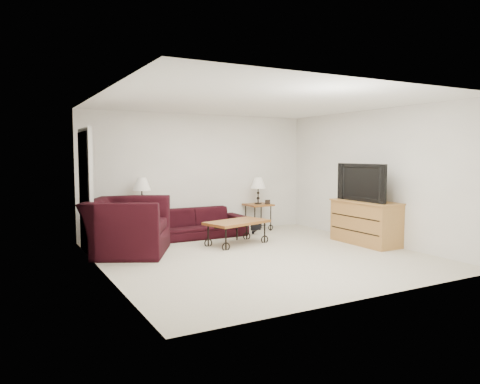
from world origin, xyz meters
The scene contains 20 objects.
ground centered at (0.00, 0.00, 0.00)m, with size 5.00×5.00×0.00m, color beige.
wall_back centered at (0.00, 2.50, 1.25)m, with size 5.00×0.02×2.50m, color white.
wall_front centered at (0.00, -2.50, 1.25)m, with size 5.00×0.02×2.50m, color white.
wall_left centered at (-2.50, 0.00, 1.25)m, with size 0.02×5.00×2.50m, color white.
wall_right centered at (2.50, 0.00, 1.25)m, with size 0.02×5.00×2.50m, color white.
ceiling centered at (0.00, 0.00, 2.50)m, with size 5.00×5.00×0.00m, color white.
doorway centered at (-2.47, 1.65, 1.02)m, with size 0.08×0.94×2.04m, color black.
sofa centered at (-0.26, 2.02, 0.29)m, with size 1.97×0.77×0.58m, color black.
side_table_left centered at (-1.33, 2.20, 0.30)m, with size 0.56×0.56×0.61m, color #955E25.
side_table_right centered at (1.27, 2.20, 0.29)m, with size 0.53×0.53×0.58m, color #955E25.
lamp_left centered at (-1.33, 2.20, 0.91)m, with size 0.35×0.35×0.61m, color black, non-canonical shape.
lamp_right centered at (1.27, 2.20, 0.87)m, with size 0.33×0.33×0.58m, color black, non-canonical shape.
photo_frame_left centered at (-1.48, 2.05, 0.66)m, with size 0.12×0.02×0.10m, color black.
photo_frame_right centered at (1.42, 2.05, 0.63)m, with size 0.12×0.02×0.10m, color black.
coffee_table centered at (0.10, 1.00, 0.22)m, with size 1.17×0.63×0.44m, color #955E25.
armchair centered at (-1.88, 1.19, 0.46)m, with size 1.42×1.24×0.93m, color black.
throw_pillow centered at (-1.73, 1.14, 0.52)m, with size 0.42×0.11×0.42m, color #AF6016.
tv_stand centered at (2.23, -0.09, 0.40)m, with size 0.56×1.34×0.80m, color tan.
television centered at (2.21, -0.09, 1.15)m, with size 1.20×0.16×0.69m, color black.
backpack centered at (0.90, 1.78, 0.21)m, with size 0.32×0.24×0.41m, color black.
Camera 1 is at (-3.80, -6.29, 1.66)m, focal length 33.90 mm.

